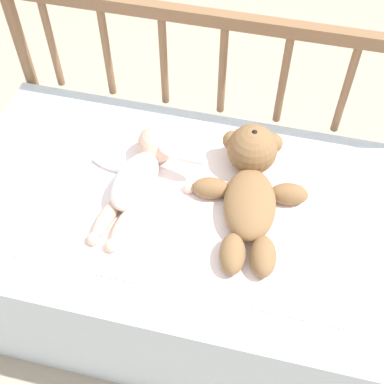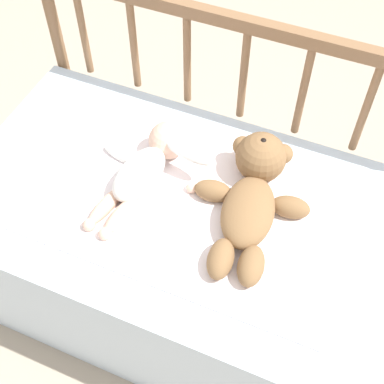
% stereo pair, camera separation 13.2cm
% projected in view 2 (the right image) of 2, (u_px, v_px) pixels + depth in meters
% --- Properties ---
extents(ground_plane, '(12.00, 12.00, 0.00)m').
position_uv_depth(ground_plane, '(191.00, 290.00, 1.75)').
color(ground_plane, tan).
extents(crib_mattress, '(1.24, 0.68, 0.47)m').
position_uv_depth(crib_mattress, '(191.00, 254.00, 1.56)').
color(crib_mattress, silver).
rests_on(crib_mattress, ground_plane).
extents(crib_rail, '(1.24, 0.04, 0.80)m').
position_uv_depth(crib_rail, '(242.00, 90.00, 1.50)').
color(crib_rail, brown).
rests_on(crib_rail, ground_plane).
extents(blanket, '(0.81, 0.52, 0.01)m').
position_uv_depth(blanket, '(193.00, 202.00, 1.38)').
color(blanket, white).
rests_on(blanket, crib_mattress).
extents(teddy_bear, '(0.30, 0.43, 0.14)m').
position_uv_depth(teddy_bear, '(253.00, 192.00, 1.34)').
color(teddy_bear, olive).
rests_on(teddy_bear, crib_mattress).
extents(baby, '(0.32, 0.38, 0.10)m').
position_uv_depth(baby, '(147.00, 166.00, 1.40)').
color(baby, white).
rests_on(baby, crib_mattress).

